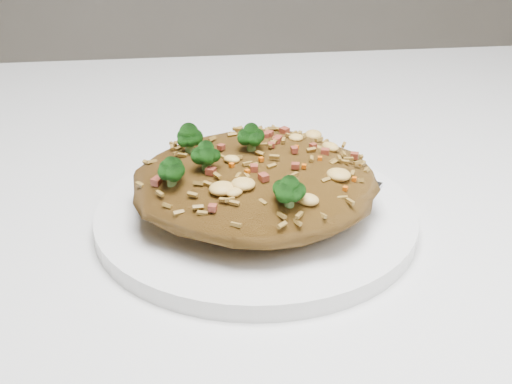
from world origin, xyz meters
TOP-DOWN VIEW (x-y plane):
  - dining_table at (0.00, 0.00)m, footprint 1.20×0.80m
  - plate at (0.10, -0.06)m, footprint 0.25×0.25m
  - fried_rice at (0.10, -0.06)m, footprint 0.19×0.18m
  - fork at (0.14, 0.01)m, footprint 0.14×0.10m

SIDE VIEW (x-z plane):
  - dining_table at x=0.00m, z-range 0.28..1.03m
  - plate at x=0.10m, z-range 0.75..0.76m
  - fork at x=0.14m, z-range 0.76..0.77m
  - fried_rice at x=0.10m, z-range 0.76..0.83m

